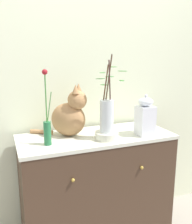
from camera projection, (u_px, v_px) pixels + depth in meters
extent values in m
cube|color=silver|center=(82.00, 79.00, 2.11)|extent=(4.40, 0.08, 2.60)
cube|color=#402D20|center=(96.00, 191.00, 2.01)|extent=(1.14, 0.47, 0.88)
cube|color=beige|center=(96.00, 137.00, 1.91)|extent=(1.16, 0.48, 0.02)
sphere|color=#B79338|center=(73.00, 180.00, 1.64)|extent=(0.02, 0.02, 0.02)
sphere|color=#B79338|center=(142.00, 168.00, 1.82)|extent=(0.02, 0.02, 0.02)
ellipsoid|color=#AF7F50|center=(68.00, 119.00, 1.88)|extent=(0.31, 0.28, 0.25)
sphere|color=#AF7F50|center=(77.00, 100.00, 1.83)|extent=(0.14, 0.14, 0.14)
cone|color=#AF7F50|center=(78.00, 88.00, 1.85)|extent=(0.05, 0.05, 0.06)
cone|color=#AF7F50|center=(76.00, 89.00, 1.78)|extent=(0.05, 0.05, 0.06)
cylinder|color=#AF7F50|center=(42.00, 132.00, 1.94)|extent=(0.17, 0.12, 0.03)
cylinder|color=#277041|center=(47.00, 133.00, 1.69)|extent=(0.05, 0.05, 0.16)
cylinder|color=#3F7F36|center=(46.00, 99.00, 1.64)|extent=(0.01, 0.01, 0.31)
sphere|color=maroon|center=(45.00, 72.00, 1.60)|extent=(0.04, 0.04, 0.04)
cylinder|color=#417A37|center=(49.00, 107.00, 1.66)|extent=(0.04, 0.01, 0.20)
cylinder|color=silver|center=(107.00, 135.00, 1.82)|extent=(0.17, 0.17, 0.05)
cylinder|color=silver|center=(107.00, 116.00, 1.79)|extent=(0.10, 0.10, 0.23)
cylinder|color=#4E322D|center=(110.00, 87.00, 1.74)|extent=(0.06, 0.10, 0.37)
ellipsoid|color=#3D8432|center=(122.00, 80.00, 1.71)|extent=(0.06, 0.08, 0.01)
ellipsoid|color=#417C33|center=(122.00, 71.00, 1.70)|extent=(0.07, 0.08, 0.01)
cylinder|color=#47311F|center=(108.00, 84.00, 1.76)|extent=(0.05, 0.05, 0.41)
ellipsoid|color=#368535|center=(110.00, 77.00, 1.79)|extent=(0.07, 0.04, 0.01)
ellipsoid|color=#407F2F|center=(113.00, 67.00, 1.78)|extent=(0.08, 0.07, 0.01)
cylinder|color=#482E1A|center=(105.00, 89.00, 1.76)|extent=(0.06, 0.03, 0.34)
ellipsoid|color=#3F892F|center=(105.00, 85.00, 1.78)|extent=(0.07, 0.08, 0.01)
ellipsoid|color=#467F38|center=(100.00, 79.00, 1.78)|extent=(0.08, 0.05, 0.01)
ellipsoid|color=#46883D|center=(102.00, 73.00, 1.76)|extent=(0.08, 0.07, 0.01)
cube|color=white|center=(145.00, 121.00, 1.90)|extent=(0.12, 0.12, 0.22)
ellipsoid|color=white|center=(146.00, 102.00, 1.87)|extent=(0.11, 0.11, 0.07)
sphere|color=silver|center=(146.00, 96.00, 1.86)|extent=(0.02, 0.02, 0.02)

